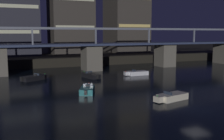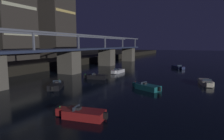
% 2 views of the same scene
% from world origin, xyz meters
% --- Properties ---
extents(river_bridge, '(83.17, 6.40, 9.38)m').
position_xyz_m(river_bridge, '(-0.00, 34.65, 4.01)').
color(river_bridge, '#605B51').
rests_on(river_bridge, ground).
extents(tower_east_tall, '(11.49, 12.00, 41.86)m').
position_xyz_m(tower_east_tall, '(19.61, 57.30, 22.98)').
color(tower_east_tall, '#38332D').
rests_on(tower_east_tall, far_riverbank).
extents(speedboat_near_left, '(2.59, 5.22, 1.16)m').
position_xyz_m(speedboat_near_left, '(-3.50, 24.97, 0.41)').
color(speedboat_near_left, black).
rests_on(speedboat_near_left, ground).
extents(speedboat_near_center, '(3.21, 5.03, 1.16)m').
position_xyz_m(speedboat_near_center, '(-8.03, 13.01, 0.41)').
color(speedboat_near_center, '#196066').
rests_on(speedboat_near_center, ground).
extents(speedboat_near_right, '(5.21, 2.65, 1.16)m').
position_xyz_m(speedboat_near_right, '(0.10, 4.76, 0.41)').
color(speedboat_near_right, beige).
rests_on(speedboat_near_right, ground).
extents(speedboat_mid_left, '(5.21, 1.93, 1.16)m').
position_xyz_m(speedboat_mid_left, '(5.90, 24.44, 0.41)').
color(speedboat_mid_left, silver).
rests_on(speedboat_mid_left, ground).
extents(speedboat_mid_right, '(4.88, 3.55, 1.16)m').
position_xyz_m(speedboat_mid_right, '(-13.56, 26.38, 0.41)').
color(speedboat_mid_right, black).
rests_on(speedboat_mid_right, ground).
extents(speedboat_far_left, '(4.60, 4.14, 1.16)m').
position_xyz_m(speedboat_far_left, '(20.97, 12.19, 0.41)').
color(speedboat_far_left, '#19234C').
rests_on(speedboat_far_left, ground).
extents(speedboat_far_right, '(2.43, 5.23, 1.16)m').
position_xyz_m(speedboat_far_right, '(-22.12, 15.22, 0.41)').
color(speedboat_far_right, maroon).
rests_on(speedboat_far_right, ground).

